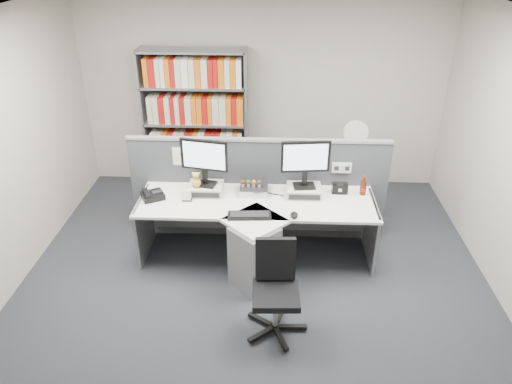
{
  "coord_description": "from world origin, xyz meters",
  "views": [
    {
      "loc": [
        0.19,
        -3.76,
        3.32
      ],
      "look_at": [
        0.0,
        0.65,
        0.92
      ],
      "focal_mm": 33.84,
      "sensor_mm": 36.0,
      "label": 1
    }
  ],
  "objects_px": {
    "desk": "(256,232)",
    "speaker": "(340,188)",
    "filing_cabinet": "(350,183)",
    "desktop_pc": "(254,189)",
    "keyboard": "(249,215)",
    "cola_bottle": "(363,188)",
    "desk_calendar": "(187,196)",
    "monitor_left": "(204,159)",
    "shelving_unit": "(196,125)",
    "monitor_right": "(306,160)",
    "desk_phone": "(152,195)",
    "desk_fan": "(355,135)",
    "office_chair": "(276,286)",
    "mouse": "(294,215)"
  },
  "relations": [
    {
      "from": "shelving_unit",
      "to": "office_chair",
      "type": "distance_m",
      "value": 3.02
    },
    {
      "from": "desk_calendar",
      "to": "filing_cabinet",
      "type": "relative_size",
      "value": 0.17
    },
    {
      "from": "desk_calendar",
      "to": "desk_fan",
      "type": "relative_size",
      "value": 0.23
    },
    {
      "from": "desktop_pc",
      "to": "shelving_unit",
      "type": "bearing_deg",
      "value": 120.89
    },
    {
      "from": "desk",
      "to": "cola_bottle",
      "type": "height_order",
      "value": "cola_bottle"
    },
    {
      "from": "keyboard",
      "to": "monitor_left",
      "type": "bearing_deg",
      "value": 136.44
    },
    {
      "from": "desk",
      "to": "keyboard",
      "type": "height_order",
      "value": "keyboard"
    },
    {
      "from": "keyboard",
      "to": "office_chair",
      "type": "xyz_separation_m",
      "value": [
        0.28,
        -0.8,
        -0.26
      ]
    },
    {
      "from": "monitor_right",
      "to": "cola_bottle",
      "type": "bearing_deg",
      "value": 3.12
    },
    {
      "from": "keyboard",
      "to": "cola_bottle",
      "type": "bearing_deg",
      "value": 23.19
    },
    {
      "from": "desk",
      "to": "cola_bottle",
      "type": "relative_size",
      "value": 11.37
    },
    {
      "from": "shelving_unit",
      "to": "desk",
      "type": "bearing_deg",
      "value": -64.04
    },
    {
      "from": "cola_bottle",
      "to": "desk_calendar",
      "type": "bearing_deg",
      "value": -173.43
    },
    {
      "from": "desktop_pc",
      "to": "cola_bottle",
      "type": "distance_m",
      "value": 1.22
    },
    {
      "from": "desk",
      "to": "office_chair",
      "type": "bearing_deg",
      "value": -76.36
    },
    {
      "from": "desk_phone",
      "to": "desk_calendar",
      "type": "xyz_separation_m",
      "value": [
        0.39,
        -0.03,
        0.01
      ]
    },
    {
      "from": "desk_phone",
      "to": "desktop_pc",
      "type": "bearing_deg",
      "value": 9.34
    },
    {
      "from": "keyboard",
      "to": "cola_bottle",
      "type": "distance_m",
      "value": 1.35
    },
    {
      "from": "filing_cabinet",
      "to": "monitor_left",
      "type": "bearing_deg",
      "value": -150.28
    },
    {
      "from": "mouse",
      "to": "cola_bottle",
      "type": "xyz_separation_m",
      "value": [
        0.78,
        0.52,
        0.06
      ]
    },
    {
      "from": "monitor_left",
      "to": "shelving_unit",
      "type": "xyz_separation_m",
      "value": [
        -0.32,
        1.46,
        -0.16
      ]
    },
    {
      "from": "mouse",
      "to": "filing_cabinet",
      "type": "height_order",
      "value": "mouse"
    },
    {
      "from": "desktop_pc",
      "to": "desk_phone",
      "type": "bearing_deg",
      "value": -170.66
    },
    {
      "from": "filing_cabinet",
      "to": "desk",
      "type": "bearing_deg",
      "value": -130.61
    },
    {
      "from": "desk_calendar",
      "to": "desk_phone",
      "type": "bearing_deg",
      "value": 175.45
    },
    {
      "from": "desk",
      "to": "desk_calendar",
      "type": "xyz_separation_m",
      "value": [
        -0.76,
        0.2,
        0.32
      ]
    },
    {
      "from": "speaker",
      "to": "monitor_right",
      "type": "bearing_deg",
      "value": -170.86
    },
    {
      "from": "speaker",
      "to": "cola_bottle",
      "type": "height_order",
      "value": "cola_bottle"
    },
    {
      "from": "desk_phone",
      "to": "desk_fan",
      "type": "distance_m",
      "value": 2.64
    },
    {
      "from": "desk",
      "to": "speaker",
      "type": "height_order",
      "value": "speaker"
    },
    {
      "from": "desktop_pc",
      "to": "monitor_left",
      "type": "bearing_deg",
      "value": -177.2
    },
    {
      "from": "keyboard",
      "to": "speaker",
      "type": "bearing_deg",
      "value": 29.63
    },
    {
      "from": "monitor_left",
      "to": "desktop_pc",
      "type": "relative_size",
      "value": 1.74
    },
    {
      "from": "monitor_left",
      "to": "monitor_right",
      "type": "height_order",
      "value": "monitor_right"
    },
    {
      "from": "monitor_left",
      "to": "keyboard",
      "type": "xyz_separation_m",
      "value": [
        0.52,
        -0.49,
        -0.41
      ]
    },
    {
      "from": "desk_calendar",
      "to": "cola_bottle",
      "type": "height_order",
      "value": "cola_bottle"
    },
    {
      "from": "monitor_left",
      "to": "desk_fan",
      "type": "bearing_deg",
      "value": 29.71
    },
    {
      "from": "speaker",
      "to": "monitor_left",
      "type": "bearing_deg",
      "value": -177.53
    },
    {
      "from": "desk_fan",
      "to": "desk",
      "type": "bearing_deg",
      "value": -130.62
    },
    {
      "from": "office_chair",
      "to": "desk_fan",
      "type": "bearing_deg",
      "value": 67.0
    },
    {
      "from": "desktop_pc",
      "to": "filing_cabinet",
      "type": "distance_m",
      "value": 1.64
    },
    {
      "from": "speaker",
      "to": "cola_bottle",
      "type": "xyz_separation_m",
      "value": [
        0.25,
        -0.03,
        0.03
      ]
    },
    {
      "from": "desk_phone",
      "to": "filing_cabinet",
      "type": "relative_size",
      "value": 0.43
    },
    {
      "from": "keyboard",
      "to": "cola_bottle",
      "type": "height_order",
      "value": "cola_bottle"
    },
    {
      "from": "cola_bottle",
      "to": "desk_fan",
      "type": "height_order",
      "value": "desk_fan"
    },
    {
      "from": "filing_cabinet",
      "to": "desktop_pc",
      "type": "bearing_deg",
      "value": -141.39
    },
    {
      "from": "shelving_unit",
      "to": "monitor_left",
      "type": "bearing_deg",
      "value": -77.67
    },
    {
      "from": "desk_phone",
      "to": "desk_calendar",
      "type": "bearing_deg",
      "value": -4.55
    },
    {
      "from": "desk",
      "to": "monitor_right",
      "type": "bearing_deg",
      "value": 36.43
    },
    {
      "from": "desk_calendar",
      "to": "desk_fan",
      "type": "xyz_separation_m",
      "value": [
        1.96,
        1.2,
        0.27
      ]
    }
  ]
}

